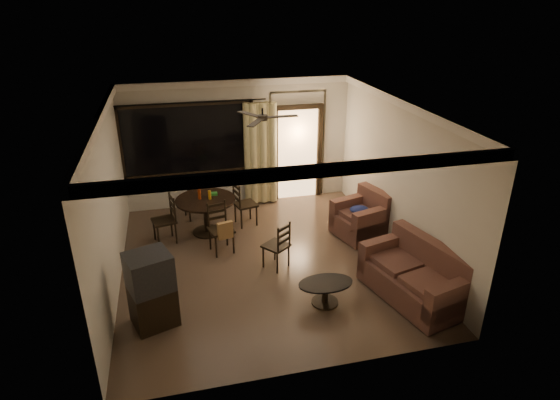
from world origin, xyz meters
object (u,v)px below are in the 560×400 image
object	(u,v)px
dining_table	(206,206)
dining_chair_north	(195,205)
tv_cabinet	(152,290)
side_chair	(277,254)
dining_chair_south	(222,237)
sofa	(416,277)
coffee_table	(325,289)
dining_chair_east	(245,212)
armchair	(363,218)
dining_chair_west	(165,228)

from	to	relation	value
dining_table	dining_chair_north	xyz separation A→B (m)	(-0.18, 0.76, -0.30)
tv_cabinet	side_chair	distance (m)	2.37
dining_chair_south	sofa	bearing A→B (deg)	-50.48
coffee_table	tv_cabinet	bearing A→B (deg)	177.08
dining_chair_south	side_chair	distance (m)	1.16
dining_chair_east	armchair	bearing A→B (deg)	-128.31
dining_table	sofa	distance (m)	4.24
side_chair	dining_chair_west	bearing A→B (deg)	-74.10
dining_table	dining_chair_north	bearing A→B (deg)	103.38
dining_chair_north	tv_cabinet	distance (m)	3.55
dining_chair_north	coffee_table	world-z (taller)	dining_chair_north
dining_table	side_chair	size ratio (longest dim) A/B	1.33
dining_table	side_chair	distance (m)	1.95
coffee_table	side_chair	xyz separation A→B (m)	(-0.50, 1.21, 0.01)
dining_chair_east	dining_table	bearing A→B (deg)	89.92
armchair	coffee_table	world-z (taller)	armchair
armchair	dining_table	bearing A→B (deg)	148.34
dining_chair_east	armchair	size ratio (longest dim) A/B	0.85
tv_cabinet	sofa	xyz separation A→B (m)	(4.03, -0.30, -0.22)
dining_chair_east	coffee_table	distance (m)	3.09
dining_chair_south	sofa	xyz separation A→B (m)	(2.82, -2.14, 0.06)
dining_chair_west	tv_cabinet	xyz separation A→B (m)	(-0.20, -2.48, 0.29)
dining_chair_west	armchair	world-z (taller)	dining_chair_west
dining_table	sofa	size ratio (longest dim) A/B	0.63
dining_chair_east	sofa	xyz separation A→B (m)	(2.20, -3.16, 0.08)
dining_chair_south	sofa	size ratio (longest dim) A/B	0.51
sofa	dining_chair_south	bearing A→B (deg)	128.41
dining_table	dining_chair_east	distance (m)	0.89
dining_chair_south	sofa	distance (m)	3.54
armchair	tv_cabinet	bearing A→B (deg)	-171.58
dining_chair_east	coffee_table	bearing A→B (deg)	-179.18
armchair	coffee_table	size ratio (longest dim) A/B	1.29
dining_table	dining_chair_east	bearing A→B (deg)	13.19
side_chair	dining_chair_south	bearing A→B (deg)	-78.49
sofa	coffee_table	xyz separation A→B (m)	(-1.45, 0.17, -0.11)
dining_chair_north	sofa	bearing A→B (deg)	117.23
dining_chair_east	tv_cabinet	size ratio (longest dim) A/B	0.83
dining_chair_south	coffee_table	world-z (taller)	dining_chair_south
dining_chair_west	tv_cabinet	distance (m)	2.50
coffee_table	side_chair	world-z (taller)	side_chair
dining_chair_south	tv_cabinet	bearing A→B (deg)	-136.73
tv_cabinet	armchair	world-z (taller)	tv_cabinet
sofa	armchair	world-z (taller)	sofa
dining_table	dining_chair_west	bearing A→B (deg)	-166.65
coffee_table	sofa	bearing A→B (deg)	-6.71
dining_chair_west	dining_chair_north	world-z (taller)	same
dining_table	side_chair	world-z (taller)	dining_table
coffee_table	side_chair	bearing A→B (deg)	112.35
dining_chair_north	armchair	size ratio (longest dim) A/B	0.85
sofa	side_chair	bearing A→B (deg)	130.28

